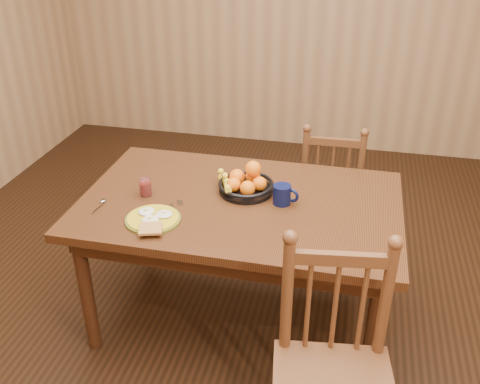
% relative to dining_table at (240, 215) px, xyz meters
% --- Properties ---
extents(room, '(4.52, 5.02, 2.72)m').
position_rel_dining_table_xyz_m(room, '(0.00, 0.00, 0.68)').
color(room, black).
rests_on(room, ground).
extents(dining_table, '(1.60, 1.00, 0.75)m').
position_rel_dining_table_xyz_m(dining_table, '(0.00, 0.00, 0.00)').
color(dining_table, black).
rests_on(dining_table, ground).
extents(chair_far, '(0.42, 0.40, 0.90)m').
position_rel_dining_table_xyz_m(chair_far, '(0.42, 0.82, -0.23)').
color(chair_far, '#4A2C16').
rests_on(chair_far, ground).
extents(chair_near, '(0.51, 0.50, 1.01)m').
position_rel_dining_table_xyz_m(chair_near, '(0.54, -0.79, -0.17)').
color(chair_near, '#4A2C16').
rests_on(chair_near, ground).
extents(breakfast_plate, '(0.26, 0.30, 0.04)m').
position_rel_dining_table_xyz_m(breakfast_plate, '(-0.36, -0.28, 0.10)').
color(breakfast_plate, '#59601E').
rests_on(breakfast_plate, dining_table).
extents(fork, '(0.06, 0.18, 0.00)m').
position_rel_dining_table_xyz_m(fork, '(-0.30, -0.15, 0.09)').
color(fork, silver).
rests_on(fork, dining_table).
extents(spoon, '(0.04, 0.16, 0.01)m').
position_rel_dining_table_xyz_m(spoon, '(-0.67, -0.18, 0.09)').
color(spoon, silver).
rests_on(spoon, dining_table).
extents(coffee_mug, '(0.13, 0.09, 0.10)m').
position_rel_dining_table_xyz_m(coffee_mug, '(0.21, 0.02, 0.14)').
color(coffee_mug, black).
rests_on(coffee_mug, dining_table).
extents(juice_glass, '(0.06, 0.06, 0.09)m').
position_rel_dining_table_xyz_m(juice_glass, '(-0.48, -0.05, 0.13)').
color(juice_glass, silver).
rests_on(juice_glass, dining_table).
extents(fruit_bowl, '(0.32, 0.29, 0.17)m').
position_rel_dining_table_xyz_m(fruit_bowl, '(0.01, 0.10, 0.13)').
color(fruit_bowl, black).
rests_on(fruit_bowl, dining_table).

